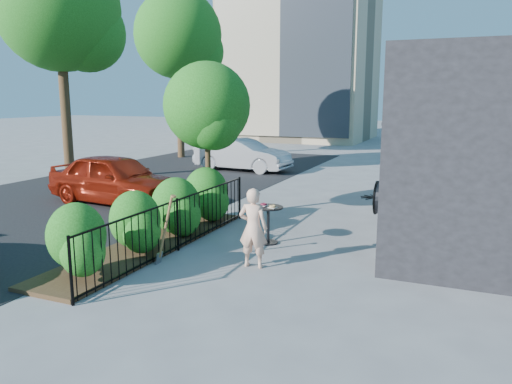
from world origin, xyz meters
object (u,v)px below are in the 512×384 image
at_px(woman, 253,228).
at_px(car_silver, 242,155).
at_px(street_tree_far, 179,40).
at_px(street_tree_near, 60,17).
at_px(car_red, 116,179).
at_px(patio_tree, 209,111).
at_px(shovel, 164,233).
at_px(cafe_table, 268,218).

xyz_separation_m(woman, car_silver, (-5.34, 11.16, -0.06)).
height_order(street_tree_far, woman, street_tree_far).
relative_size(street_tree_near, car_red, 1.91).
bearing_deg(street_tree_far, patio_tree, -55.49).
xyz_separation_m(patio_tree, shovel, (0.98, -3.61, -2.15)).
bearing_deg(car_silver, shovel, -157.78).
bearing_deg(car_red, shovel, -126.49).
bearing_deg(street_tree_far, cafe_table, -52.04).
bearing_deg(shovel, woman, 19.32).
relative_size(woman, car_red, 0.34).
distance_m(street_tree_far, cafe_table, 17.02).
relative_size(patio_tree, woman, 2.64).
bearing_deg(cafe_table, street_tree_far, 127.96).
distance_m(street_tree_near, shovel, 12.24).
height_order(woman, shovel, woman).
bearing_deg(car_red, patio_tree, -91.55).
distance_m(woman, car_silver, 12.37).
xyz_separation_m(woman, shovel, (-1.57, -0.55, -0.13)).
relative_size(patio_tree, shovel, 2.83).
distance_m(woman, car_red, 6.93).
distance_m(car_red, car_silver, 7.63).
xyz_separation_m(street_tree_near, cafe_table, (9.94, -4.74, -5.36)).
bearing_deg(street_tree_far, woman, -54.30).
distance_m(street_tree_near, cafe_table, 12.24).
height_order(woman, car_red, woman).
distance_m(cafe_table, car_red, 5.99).
height_order(shovel, car_red, car_red).
relative_size(shovel, car_red, 0.32).
xyz_separation_m(street_tree_far, cafe_table, (9.94, -12.74, -5.36)).
bearing_deg(woman, street_tree_far, -60.30).
xyz_separation_m(street_tree_far, shovel, (8.68, -14.81, -5.31)).
height_order(cafe_table, woman, woman).
bearing_deg(car_red, cafe_table, -103.12).
xyz_separation_m(patio_tree, car_silver, (-2.79, 8.10, -2.07)).
height_order(car_red, car_silver, car_red).
xyz_separation_m(street_tree_near, street_tree_far, (0.00, 8.00, 0.00)).
distance_m(shovel, car_silver, 12.30).
relative_size(cafe_table, shovel, 0.62).
height_order(street_tree_near, cafe_table, street_tree_near).
bearing_deg(patio_tree, car_silver, 109.00).
xyz_separation_m(street_tree_far, woman, (10.25, -14.26, -5.17)).
height_order(street_tree_near, woman, street_tree_near).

